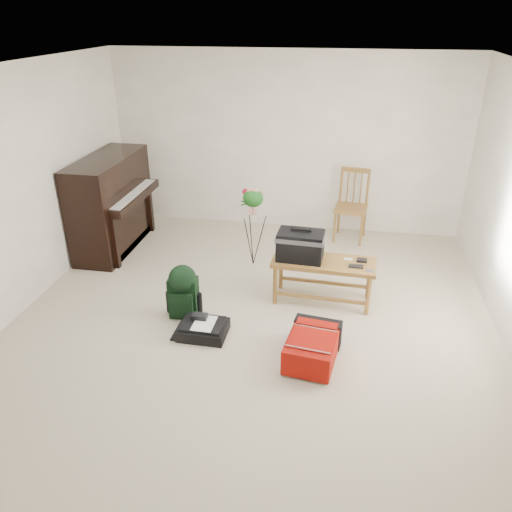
% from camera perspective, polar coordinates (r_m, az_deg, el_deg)
% --- Properties ---
extents(floor, '(5.00, 5.50, 0.01)m').
position_cam_1_polar(floor, '(5.23, -0.60, -8.04)').
color(floor, '#C3B59D').
rests_on(floor, ground).
extents(ceiling, '(5.00, 5.50, 0.01)m').
position_cam_1_polar(ceiling, '(4.33, -0.76, 20.35)').
color(ceiling, white).
rests_on(ceiling, wall_back).
extents(wall_back, '(5.00, 0.04, 2.50)m').
position_cam_1_polar(wall_back, '(7.23, 3.50, 12.73)').
color(wall_back, white).
rests_on(wall_back, floor).
extents(wall_left, '(0.04, 5.50, 2.50)m').
position_cam_1_polar(wall_left, '(5.64, -26.63, 5.95)').
color(wall_left, white).
rests_on(wall_left, floor).
extents(piano, '(0.71, 1.50, 1.25)m').
position_cam_1_polar(piano, '(6.97, -16.10, 5.59)').
color(piano, black).
rests_on(piano, floor).
extents(bench, '(1.14, 0.50, 0.86)m').
position_cam_1_polar(bench, '(5.42, 5.93, 0.58)').
color(bench, olive).
rests_on(bench, floor).
extents(dining_chair, '(0.48, 0.48, 0.99)m').
position_cam_1_polar(dining_chair, '(7.12, 10.82, 5.61)').
color(dining_chair, olive).
rests_on(dining_chair, floor).
extents(red_suitcase, '(0.52, 0.70, 0.28)m').
position_cam_1_polar(red_suitcase, '(4.77, 6.50, -9.93)').
color(red_suitcase, '#A41607').
rests_on(red_suitcase, floor).
extents(black_duffel, '(0.48, 0.39, 0.20)m').
position_cam_1_polar(black_duffel, '(5.10, -6.06, -8.24)').
color(black_duffel, black).
rests_on(black_duffel, floor).
extents(green_backpack, '(0.31, 0.29, 0.60)m').
position_cam_1_polar(green_backpack, '(5.28, -8.34, -3.77)').
color(green_backpack, black).
rests_on(green_backpack, floor).
extents(flower_stand, '(0.33, 0.33, 1.04)m').
position_cam_1_polar(flower_stand, '(6.23, -0.34, 3.26)').
color(flower_stand, black).
rests_on(flower_stand, floor).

